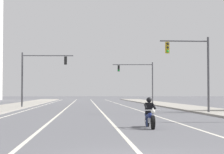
# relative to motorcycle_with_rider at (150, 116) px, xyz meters

# --- Properties ---
(lane_stripe_center) EXTENTS (0.16, 100.00, 0.01)m
(lane_stripe_center) POSITION_rel_motorcycle_with_rider_xyz_m (-1.60, 35.22, -0.58)
(lane_stripe_center) COLOR beige
(lane_stripe_center) RESTS_ON ground
(lane_stripe_left) EXTENTS (0.16, 100.00, 0.01)m
(lane_stripe_left) POSITION_rel_motorcycle_with_rider_xyz_m (-5.11, 35.22, -0.58)
(lane_stripe_left) COLOR beige
(lane_stripe_left) RESTS_ON ground
(lane_stripe_right) EXTENTS (0.16, 100.00, 0.01)m
(lane_stripe_right) POSITION_rel_motorcycle_with_rider_xyz_m (2.07, 35.22, -0.58)
(lane_stripe_right) COLOR beige
(lane_stripe_right) RESTS_ON ground
(lane_stripe_far_left) EXTENTS (0.16, 100.00, 0.01)m
(lane_stripe_far_left) POSITION_rel_motorcycle_with_rider_xyz_m (-8.70, 35.22, -0.58)
(lane_stripe_far_left) COLOR beige
(lane_stripe_far_left) RESTS_ON ground
(sidewalk_kerb_right) EXTENTS (4.40, 110.00, 0.14)m
(sidewalk_kerb_right) POSITION_rel_motorcycle_with_rider_xyz_m (8.30, 30.22, -0.52)
(sidewalk_kerb_right) COLOR #9E998E
(sidewalk_kerb_right) RESTS_ON ground
(sidewalk_kerb_left) EXTENTS (4.40, 110.00, 0.14)m
(sidewalk_kerb_left) POSITION_rel_motorcycle_with_rider_xyz_m (-11.78, 30.22, -0.52)
(sidewalk_kerb_left) COLOR #9E998E
(sidewalk_kerb_left) RESTS_ON ground
(motorcycle_with_rider) EXTENTS (0.70, 2.19, 1.46)m
(motorcycle_with_rider) POSITION_rel_motorcycle_with_rider_xyz_m (0.00, 0.00, 0.00)
(motorcycle_with_rider) COLOR black
(motorcycle_with_rider) RESTS_ON ground
(traffic_signal_near_right) EXTENTS (4.04, 0.40, 6.20)m
(traffic_signal_near_right) POSITION_rel_motorcycle_with_rider_xyz_m (5.74, 12.93, 3.46)
(traffic_signal_near_right) COLOR #47474C
(traffic_signal_near_right) RESTS_ON ground
(traffic_signal_near_left) EXTENTS (5.76, 0.43, 6.20)m
(traffic_signal_near_left) POSITION_rel_motorcycle_with_rider_xyz_m (-8.38, 26.64, 3.57)
(traffic_signal_near_left) COLOR #47474C
(traffic_signal_near_left) RESTS_ON ground
(traffic_signal_mid_right) EXTENTS (5.96, 0.50, 6.20)m
(traffic_signal_mid_right) POSITION_rel_motorcycle_with_rider_xyz_m (5.12, 40.23, 3.58)
(traffic_signal_mid_right) COLOR #47474C
(traffic_signal_mid_right) RESTS_ON ground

